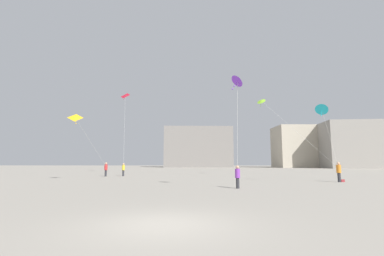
{
  "coord_description": "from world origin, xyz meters",
  "views": [
    {
      "loc": [
        1.21,
        -8.18,
        1.82
      ],
      "look_at": [
        0.0,
        19.33,
        5.31
      ],
      "focal_mm": 25.34,
      "sensor_mm": 36.0,
      "label": 1
    }
  ],
  "objects": [
    {
      "name": "kite_amber_delta",
      "position": [
        -11.55,
        18.02,
        6.08
      ],
      "size": [
        1.17,
        9.44,
        5.25
      ],
      "color": "yellow"
    },
    {
      "name": "person_in_yellow",
      "position": [
        -9.57,
        27.95,
        0.94
      ],
      "size": [
        0.37,
        0.37,
        1.71
      ],
      "rotation": [
        0.0,
        0.0,
        4.22
      ],
      "color": "#2D2D33",
      "rests_on": "ground_plane"
    },
    {
      "name": "person_in_orange",
      "position": [
        13.73,
        17.84,
        1.02
      ],
      "size": [
        0.4,
        0.4,
        1.85
      ],
      "rotation": [
        0.0,
        0.0,
        1.8
      ],
      "color": "#2D2D33",
      "rests_on": "ground_plane"
    },
    {
      "name": "person_in_purple",
      "position": [
        3.57,
        11.26,
        0.88
      ],
      "size": [
        0.35,
        0.35,
        1.6
      ],
      "rotation": [
        0.0,
        0.0,
        5.68
      ],
      "color": "#2D2D33",
      "rests_on": "ground_plane"
    },
    {
      "name": "ground_plane",
      "position": [
        0.0,
        0.0,
        0.0
      ],
      "size": [
        300.0,
        300.0,
        0.0
      ],
      "primitive_type": "plane",
      "color": "#9E9689"
    },
    {
      "name": "kite_crimson_delta",
      "position": [
        -12.6,
        37.8,
        13.28
      ],
      "size": [
        3.99,
        10.76,
        12.65
      ],
      "color": "red"
    },
    {
      "name": "person_in_red",
      "position": [
        -11.56,
        26.89,
        0.99
      ],
      "size": [
        0.39,
        0.39,
        1.8
      ],
      "rotation": [
        0.0,
        0.0,
        4.52
      ],
      "color": "#2D2D33",
      "rests_on": "ground_plane"
    },
    {
      "name": "building_left_hall",
      "position": [
        -1.0,
        94.8,
        7.57
      ],
      "size": [
        26.1,
        10.93,
        15.14
      ],
      "color": "gray",
      "rests_on": "ground_plane"
    },
    {
      "name": "kite_violet_diamond",
      "position": [
        3.56,
        10.19,
        7.39
      ],
      "size": [
        1.05,
        1.66,
        6.54
      ],
      "color": "purple"
    },
    {
      "name": "handbag_beside_flyer",
      "position": [
        14.08,
        17.94,
        0.12
      ],
      "size": [
        0.33,
        0.16,
        0.24
      ],
      "primitive_type": "cube",
      "rotation": [
        0.0,
        0.0,
        0.07
      ],
      "color": "maroon",
      "rests_on": "ground_plane"
    },
    {
      "name": "building_centre_hall",
      "position": [
        35.0,
        89.95,
        7.27
      ],
      "size": [
        16.95,
        13.52,
        14.54
      ],
      "color": "#B2A893",
      "rests_on": "ground_plane"
    },
    {
      "name": "kite_cyan_diamond",
      "position": [
        11.7,
        15.94,
        6.48
      ],
      "size": [
        2.73,
        2.56,
        5.69
      ],
      "color": "#1EB2C6"
    },
    {
      "name": "kite_lime_diamond",
      "position": [
        9.24,
        28.87,
        10.17
      ],
      "size": [
        5.29,
        11.88,
        9.41
      ],
      "color": "#8CD12D"
    },
    {
      "name": "building_right_hall",
      "position": [
        53.0,
        78.59,
        7.26
      ],
      "size": [
        28.29,
        13.15,
        14.52
      ],
      "color": "gray",
      "rests_on": "ground_plane"
    }
  ]
}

